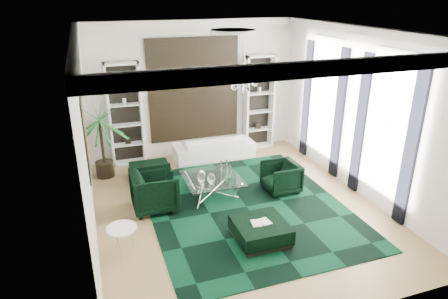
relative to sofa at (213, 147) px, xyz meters
name	(u,v)px	position (x,y,z in m)	size (l,w,h in m)	color
floor	(237,208)	(-0.38, -2.88, -0.34)	(6.00, 7.00, 0.02)	tan
ceiling	(239,30)	(-0.38, -2.88, 3.48)	(6.00, 7.00, 0.02)	white
wall_back	(193,89)	(-0.38, 0.63, 1.57)	(6.00, 0.02, 3.80)	silver
wall_front	(335,208)	(-0.38, -6.39, 1.57)	(6.00, 0.02, 3.80)	silver
wall_left	(84,144)	(-3.39, -2.88, 1.57)	(0.02, 7.00, 3.80)	silver
wall_right	(360,113)	(2.63, -2.88, 1.57)	(0.02, 7.00, 3.80)	silver
crown_molding	(239,36)	(-0.38, -2.88, 3.37)	(6.00, 7.00, 0.18)	white
ceiling_medallion	(233,31)	(-0.38, -2.58, 3.44)	(0.90, 0.90, 0.05)	white
tapestry	(194,90)	(-0.38, 0.58, 1.57)	(2.50, 0.06, 2.80)	black
shelving_left	(125,115)	(-2.33, 0.43, 1.07)	(0.90, 0.38, 2.80)	white
shelving_right	(259,102)	(1.57, 0.43, 1.07)	(0.90, 0.38, 2.80)	white
painting	(86,136)	(-3.35, -2.28, 1.52)	(0.04, 1.30, 1.60)	black
window_near	(387,125)	(2.61, -3.78, 1.57)	(0.03, 1.10, 2.90)	white
curtain_near_a	(411,149)	(2.57, -4.56, 1.32)	(0.07, 0.30, 3.25)	black
curtain_near_b	(360,125)	(2.57, -3.00, 1.32)	(0.07, 0.30, 3.25)	black
window_far	(324,97)	(2.61, -1.38, 1.57)	(0.03, 1.10, 2.90)	white
curtain_far_a	(339,115)	(2.57, -2.16, 1.32)	(0.07, 0.30, 3.25)	black
curtain_far_b	(307,100)	(2.57, -0.60, 1.32)	(0.07, 0.30, 3.25)	black
rug	(247,207)	(-0.17, -2.95, -0.32)	(4.20, 5.00, 0.02)	black
sofa	(213,147)	(0.00, 0.00, 0.00)	(2.28, 0.89, 0.67)	white
armchair_left	(155,190)	(-2.09, -2.32, 0.11)	(0.95, 0.97, 0.89)	black
armchair_right	(281,177)	(0.90, -2.48, 0.03)	(0.78, 0.80, 0.73)	black
coffee_table	(213,186)	(-0.71, -2.14, -0.11)	(1.30, 1.30, 0.45)	white
ottoman_side	(151,174)	(-1.97, -0.98, -0.12)	(0.96, 0.96, 0.42)	black
ottoman_front	(260,231)	(-0.40, -4.20, -0.14)	(0.98, 0.98, 0.39)	black
book	(261,222)	(-0.40, -4.20, 0.07)	(0.38, 0.25, 0.03)	white
side_table	(123,240)	(-2.93, -3.74, -0.07)	(0.55, 0.55, 0.53)	white
palm	(101,131)	(-3.03, -0.25, 0.91)	(1.55, 1.55, 2.48)	#196527
chandelier	(244,76)	(-0.12, -2.53, 2.52)	(0.76, 0.76, 0.68)	white
table_plant	(229,176)	(-0.38, -2.41, 0.23)	(0.13, 0.11, 0.24)	#196527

